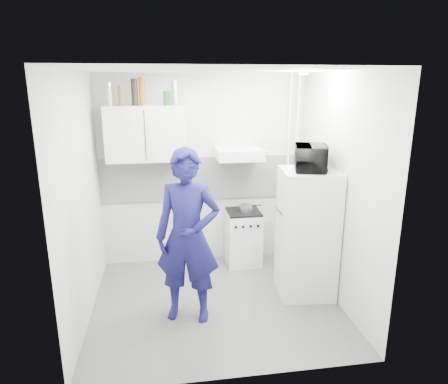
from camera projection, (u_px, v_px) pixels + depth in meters
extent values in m
plane|color=#585855|center=(216.00, 302.00, 4.66)|extent=(2.80, 2.80, 0.00)
plane|color=white|center=(214.00, 70.00, 3.97)|extent=(2.80, 2.80, 0.00)
plane|color=beige|center=(203.00, 171.00, 5.50)|extent=(2.80, 0.00, 2.80)
plane|color=beige|center=(81.00, 201.00, 4.11)|extent=(0.00, 2.60, 2.60)
plane|color=beige|center=(337.00, 190.00, 4.52)|extent=(0.00, 2.60, 2.60)
imported|color=#131249|center=(188.00, 237.00, 4.14)|extent=(0.77, 0.60, 1.86)
cube|color=white|center=(243.00, 238.00, 5.59)|extent=(0.47, 0.47, 0.74)
cube|color=white|center=(307.00, 233.00, 4.71)|extent=(0.69, 0.69, 1.52)
cube|color=black|center=(244.00, 212.00, 5.49)|extent=(0.45, 0.45, 0.03)
cylinder|color=silver|center=(246.00, 208.00, 5.46)|extent=(0.17, 0.17, 0.09)
imported|color=black|center=(311.00, 158.00, 4.47)|extent=(0.58, 0.47, 0.28)
cylinder|color=#B2B7BC|center=(109.00, 94.00, 4.89)|extent=(0.07, 0.07, 0.28)
cylinder|color=brown|center=(121.00, 96.00, 4.92)|extent=(0.06, 0.06, 0.24)
cylinder|color=black|center=(135.00, 92.00, 4.93)|extent=(0.08, 0.08, 0.32)
cylinder|color=brown|center=(142.00, 91.00, 4.94)|extent=(0.08, 0.08, 0.34)
cylinder|color=#144C1E|center=(167.00, 98.00, 5.01)|extent=(0.09, 0.09, 0.17)
cylinder|color=silver|center=(175.00, 93.00, 5.01)|extent=(0.08, 0.08, 0.30)
cube|color=white|center=(146.00, 134.00, 5.08)|extent=(1.00, 0.35, 0.70)
cube|color=white|center=(239.00, 154.00, 5.26)|extent=(0.60, 0.50, 0.14)
cube|color=white|center=(204.00, 178.00, 5.52)|extent=(2.74, 0.03, 0.60)
cylinder|color=white|center=(296.00, 169.00, 5.62)|extent=(0.05, 0.05, 2.60)
cylinder|color=white|center=(287.00, 169.00, 5.60)|extent=(0.04, 0.04, 2.60)
cylinder|color=white|center=(304.00, 74.00, 4.31)|extent=(0.10, 0.10, 0.02)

